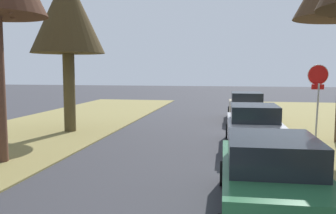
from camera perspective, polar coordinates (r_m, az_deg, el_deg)
The scene contains 5 objects.
stop_sign_far at distance 15.42m, azimuth 22.44°, elevation 3.12°, with size 0.81×0.37×2.97m.
street_tree_left_mid_b at distance 17.01m, azimuth -15.54°, elevation 13.81°, with size 3.23×3.23×7.04m.
parked_sedan_green at distance 7.39m, azimuth 15.73°, elevation -10.79°, with size 2.04×4.44×1.57m.
parked_sedan_silver at distance 13.46m, azimuth 13.25°, elevation -3.21°, with size 2.04×4.44×1.57m.
parked_sedan_tan at distance 20.57m, azimuth 12.16°, elevation -0.08°, with size 2.04×4.44×1.57m.
Camera 1 is at (1.60, -2.26, 2.82)m, focal length 38.84 mm.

